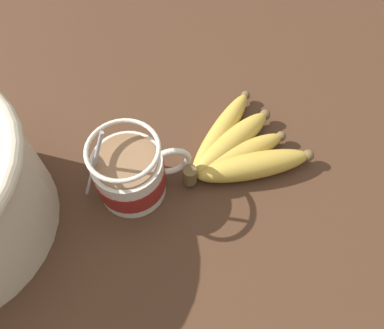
# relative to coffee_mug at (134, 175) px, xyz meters

# --- Properties ---
(table) EXTENTS (1.34, 1.34, 0.04)m
(table) POSITION_rel_coffee_mug_xyz_m (0.02, 0.00, -0.06)
(table) COLOR #422819
(table) RESTS_ON ground
(coffee_mug) EXTENTS (0.15, 0.10, 0.15)m
(coffee_mug) POSITION_rel_coffee_mug_xyz_m (0.00, 0.00, 0.00)
(coffee_mug) COLOR beige
(coffee_mug) RESTS_ON table
(banana_bunch) EXTENTS (0.20, 0.17, 0.04)m
(banana_bunch) POSITION_rel_coffee_mug_xyz_m (0.16, 0.02, -0.02)
(banana_bunch) COLOR brown
(banana_bunch) RESTS_ON table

